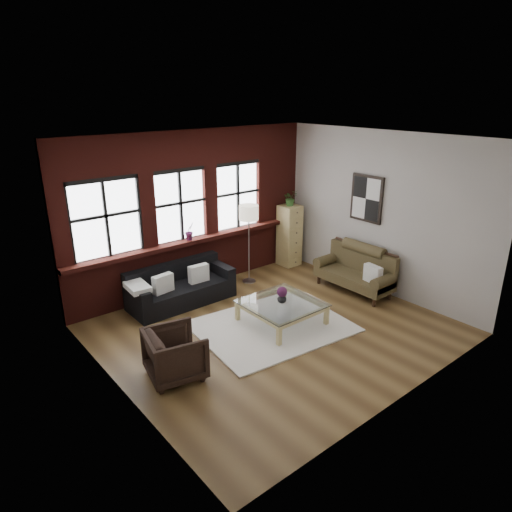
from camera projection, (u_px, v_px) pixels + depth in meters
floor at (274, 329)px, 7.90m from camera, size 5.50×5.50×0.00m
ceiling at (276, 139)px, 6.80m from camera, size 5.50×5.50×0.00m
wall_back at (192, 211)px, 9.16m from camera, size 5.50×0.00×5.50m
wall_front at (412, 291)px, 5.54m from camera, size 5.50×0.00×5.50m
wall_left at (111, 285)px, 5.71m from camera, size 0.00×5.00×5.00m
wall_right at (379, 213)px, 8.99m from camera, size 0.00×5.00×5.00m
brick_backwall at (194, 212)px, 9.12m from camera, size 5.50×0.12×3.20m
sill_ledge at (197, 239)px, 9.25m from camera, size 5.50×0.30×0.08m
window_left at (106, 220)px, 8.00m from camera, size 1.38×0.10×1.50m
window_mid at (180, 207)px, 8.90m from camera, size 1.38×0.10×1.50m
window_right at (237, 196)px, 9.73m from camera, size 1.38×0.10×1.50m
wall_poster at (367, 199)px, 9.10m from camera, size 0.05×0.74×0.94m
shag_rug at (272, 326)px, 7.95m from camera, size 2.73×2.25×0.03m
dark_sofa at (181, 285)px, 8.74m from camera, size 2.02×0.82×0.73m
pillow_a at (163, 284)px, 8.35m from camera, size 0.42×0.19×0.34m
pillow_b at (199, 273)px, 8.81m from camera, size 0.41×0.16×0.34m
vintage_settee at (354, 271)px, 9.22m from camera, size 0.75×1.68×0.89m
pillow_settee at (373, 274)px, 8.77m from camera, size 0.19×0.39×0.34m
armchair at (175, 354)px, 6.48m from camera, size 0.94×0.92×0.72m
coffee_table at (282, 313)px, 8.03m from camera, size 1.24×1.24×0.41m
vase at (282, 298)px, 7.93m from camera, size 0.21×0.21×0.17m
flowers at (282, 292)px, 7.89m from camera, size 0.18×0.18×0.18m
drawer_chest at (289, 235)px, 10.58m from camera, size 0.44×0.44×1.42m
potted_plant_top at (290, 198)px, 10.28m from camera, size 0.36×0.32×0.35m
floor_lamp at (249, 241)px, 9.53m from camera, size 0.40×0.40×1.84m
sill_plant at (190, 231)px, 9.04m from camera, size 0.23×0.21×0.35m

